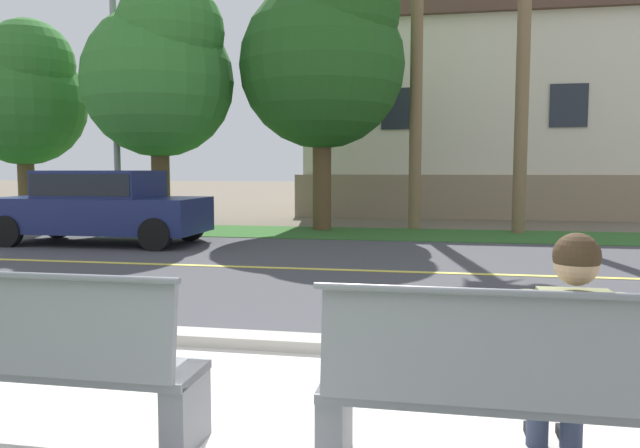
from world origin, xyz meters
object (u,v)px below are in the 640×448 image
at_px(shade_tree_centre, 327,53).
at_px(shade_tree_left, 161,70).
at_px(seated_person_olive, 569,345).
at_px(car_navy_near, 101,203).
at_px(streetlamp, 119,70).
at_px(shade_tree_far_left, 25,94).
at_px(bench_right, 506,395).
at_px(bench_left, 38,364).

bearing_deg(shade_tree_centre, shade_tree_left, -166.00).
distance_m(seated_person_olive, shade_tree_left, 13.72).
xyz_separation_m(car_navy_near, streetlamp, (-1.06, 2.81, 3.21)).
height_order(car_navy_near, shade_tree_far_left, shade_tree_far_left).
bearing_deg(car_navy_near, shade_tree_left, 86.77).
bearing_deg(seated_person_olive, shade_tree_centre, 105.58).
bearing_deg(bench_right, bench_left, 180.00).
relative_size(car_navy_near, shade_tree_left, 0.70).
xyz_separation_m(shade_tree_far_left, shade_tree_centre, (8.29, 0.34, 0.88)).
xyz_separation_m(bench_left, seated_person_olive, (2.87, 0.17, 0.22)).
bearing_deg(car_navy_near, bench_left, -61.58).
bearing_deg(shade_tree_left, seated_person_olive, -56.45).
relative_size(bench_left, car_navy_near, 0.43).
relative_size(seated_person_olive, shade_tree_far_left, 0.23).
bearing_deg(bench_right, shade_tree_far_left, 133.59).
bearing_deg(bench_left, shade_tree_centre, 92.32).
height_order(seated_person_olive, streetlamp, streetlamp).
height_order(bench_right, seated_person_olive, seated_person_olive).
bearing_deg(bench_left, shade_tree_left, 111.71).
xyz_separation_m(seated_person_olive, shade_tree_left, (-7.35, 11.09, 3.34)).
height_order(bench_left, bench_right, same).
bearing_deg(bench_left, bench_right, 0.00).
distance_m(shade_tree_far_left, shade_tree_centre, 8.34).
relative_size(seated_person_olive, shade_tree_centre, 0.18).
distance_m(bench_left, streetlamp, 13.23).
relative_size(bench_right, shade_tree_centre, 0.27).
bearing_deg(shade_tree_centre, bench_right, -76.03).
bearing_deg(shade_tree_left, shade_tree_centre, 14.00).
bearing_deg(streetlamp, bench_right, -54.07).
height_order(seated_person_olive, shade_tree_centre, shade_tree_centre).
bearing_deg(shade_tree_left, car_navy_near, -93.23).
distance_m(bench_right, seated_person_olive, 0.42).
distance_m(bench_left, shade_tree_left, 12.63).
height_order(seated_person_olive, shade_tree_left, shade_tree_left).
bearing_deg(bench_left, car_navy_near, 118.42).
relative_size(bench_left, bench_right, 1.00).
xyz_separation_m(seated_person_olive, shade_tree_centre, (-3.37, 12.08, 3.81)).
height_order(bench_left, seated_person_olive, seated_person_olive).
bearing_deg(shade_tree_left, streetlamp, 174.20).
bearing_deg(shade_tree_left, bench_left, -68.29).
bearing_deg(shade_tree_centre, car_navy_near, -138.31).
xyz_separation_m(bench_left, car_navy_near, (-4.63, 8.57, 0.40)).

